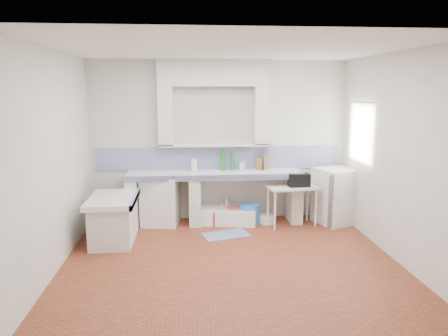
{
  "coord_description": "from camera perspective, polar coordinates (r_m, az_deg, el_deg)",
  "views": [
    {
      "loc": [
        -0.56,
        -5.52,
        2.31
      ],
      "look_at": [
        0.0,
        1.0,
        1.1
      ],
      "focal_mm": 34.42,
      "sensor_mm": 36.0,
      "label": 1
    }
  ],
  "objects": [
    {
      "name": "alcove_mass",
      "position": [
        7.41,
        -1.38,
        12.52
      ],
      "size": [
        1.9,
        0.25,
        0.45
      ],
      "primitive_type": "cube",
      "color": "silver",
      "rests_on": "ground"
    },
    {
      "name": "floor",
      "position": [
        6.01,
        0.83,
        -12.13
      ],
      "size": [
        4.5,
        4.5,
        0.0
      ],
      "primitive_type": "plane",
      "color": "brown",
      "rests_on": "ground"
    },
    {
      "name": "stove",
      "position": [
        7.49,
        -8.43,
        -4.2
      ],
      "size": [
        0.68,
        0.66,
        0.85
      ],
      "primitive_type": "cube",
      "rotation": [
        0.0,
        0.0,
        -0.14
      ],
      "color": "white",
      "rests_on": "ground"
    },
    {
      "name": "fridge",
      "position": [
        7.71,
        14.65,
        -3.6
      ],
      "size": [
        0.8,
        0.8,
        0.96
      ],
      "primitive_type": "cube",
      "rotation": [
        0.0,
        0.0,
        0.35
      ],
      "color": "white",
      "rests_on": "ground"
    },
    {
      "name": "counter_lip",
      "position": [
        7.1,
        -1.09,
        -1.31
      ],
      "size": [
        3.0,
        0.04,
        0.1
      ],
      "primitive_type": "cube",
      "color": "navy",
      "rests_on": "ground"
    },
    {
      "name": "water_bottle_b",
      "position": [
        7.7,
        0.41,
        -5.68
      ],
      "size": [
        0.11,
        0.11,
        0.33
      ],
      "primitive_type": "cylinder",
      "rotation": [
        0.0,
        0.0,
        0.26
      ],
      "color": "silver",
      "rests_on": "ground"
    },
    {
      "name": "green_bottle_b",
      "position": [
        7.51,
        1.16,
        0.86
      ],
      "size": [
        0.07,
        0.07,
        0.31
      ],
      "primitive_type": "cylinder",
      "rotation": [
        0.0,
        0.0,
        0.0
      ],
      "color": "#1C6E2A",
      "rests_on": "counter_slab"
    },
    {
      "name": "wall_back",
      "position": [
        7.59,
        -0.65,
        3.59
      ],
      "size": [
        4.5,
        0.0,
        4.5
      ],
      "primitive_type": "plane",
      "rotation": [
        1.57,
        0.0,
        0.0
      ],
      "color": "silver",
      "rests_on": "ground"
    },
    {
      "name": "basin_white",
      "position": [
        7.61,
        5.72,
        -6.77
      ],
      "size": [
        0.35,
        0.35,
        0.12
      ],
      "primitive_type": "cylinder",
      "rotation": [
        0.0,
        0.0,
        0.11
      ],
      "color": "white",
      "rests_on": "ground"
    },
    {
      "name": "rug",
      "position": [
        6.95,
        0.26,
        -8.87
      ],
      "size": [
        0.81,
        0.6,
        0.01
      ],
      "primitive_type": "cube",
      "rotation": [
        0.0,
        0.0,
        0.28
      ],
      "color": "#2B3B95",
      "rests_on": "ground"
    },
    {
      "name": "backsplash",
      "position": [
        7.62,
        -0.63,
        1.34
      ],
      "size": [
        4.27,
        0.03,
        0.4
      ],
      "primitive_type": "cube",
      "color": "navy",
      "rests_on": "ground"
    },
    {
      "name": "bucket_red",
      "position": [
        7.44,
        -1.25,
        -6.58
      ],
      "size": [
        0.32,
        0.32,
        0.25
      ],
      "primitive_type": "cylinder",
      "rotation": [
        0.0,
        0.0,
        -0.22
      ],
      "color": "#AB231E",
      "rests_on": "ground"
    },
    {
      "name": "peninsula_lip",
      "position": [
        6.67,
        -11.76,
        -4.06
      ],
      "size": [
        0.04,
        1.1,
        0.1
      ],
      "primitive_type": "cube",
      "color": "navy",
      "rests_on": "ground"
    },
    {
      "name": "bucket_blue",
      "position": [
        7.52,
        3.42,
        -6.07
      ],
      "size": [
        0.46,
        0.46,
        0.34
      ],
      "primitive_type": "cylinder",
      "rotation": [
        0.0,
        0.0,
        -0.32
      ],
      "color": "blue",
      "rests_on": "ground"
    },
    {
      "name": "water_bottle_a",
      "position": [
        7.7,
        -0.3,
        -5.81
      ],
      "size": [
        0.1,
        0.1,
        0.3
      ],
      "primitive_type": "cylinder",
      "rotation": [
        0.0,
        0.0,
        0.38
      ],
      "color": "silver",
      "rests_on": "ground"
    },
    {
      "name": "counter_pier_mid",
      "position": [
        7.46,
        -3.92,
        -4.3
      ],
      "size": [
        0.2,
        0.55,
        0.82
      ],
      "primitive_type": "cube",
      "color": "silver",
      "rests_on": "ground"
    },
    {
      "name": "wall_front",
      "position": [
        3.68,
        4.01,
        -3.85
      ],
      "size": [
        4.5,
        0.0,
        4.5
      ],
      "primitive_type": "plane",
      "rotation": [
        -1.57,
        0.0,
        0.0
      ],
      "color": "silver",
      "rests_on": "ground"
    },
    {
      "name": "side_table",
      "position": [
        7.44,
        8.98,
        -4.98
      ],
      "size": [
        0.88,
        0.57,
        0.04
      ],
      "primitive_type": "cube",
      "rotation": [
        0.0,
        0.0,
        0.14
      ],
      "color": "white",
      "rests_on": "ground"
    },
    {
      "name": "sink",
      "position": [
        7.55,
        0.48,
        -6.4
      ],
      "size": [
        1.06,
        0.69,
        0.23
      ],
      "primitive_type": "cube",
      "rotation": [
        0.0,
        0.0,
        -0.18
      ],
      "color": "white",
      "rests_on": "ground"
    },
    {
      "name": "counter_slab",
      "position": [
        7.38,
        -1.24,
        -0.86
      ],
      "size": [
        3.0,
        0.6,
        0.08
      ],
      "primitive_type": "cube",
      "color": "white",
      "rests_on": "ground"
    },
    {
      "name": "green_bottle_a",
      "position": [
        7.49,
        -0.13,
        1.04
      ],
      "size": [
        0.1,
        0.1,
        0.36
      ],
      "primitive_type": "cylinder",
      "rotation": [
        0.0,
        0.0,
        -0.36
      ],
      "color": "#1C6E2A",
      "rests_on": "counter_slab"
    },
    {
      "name": "counter_pier_right",
      "position": [
        7.69,
        9.27,
        -3.97
      ],
      "size": [
        0.2,
        0.55,
        0.82
      ],
      "primitive_type": "cube",
      "color": "silver",
      "rests_on": "ground"
    },
    {
      "name": "peninsula_base",
      "position": [
        6.82,
        -14.42,
        -6.92
      ],
      "size": [
        0.6,
        1.0,
        0.62
      ],
      "primitive_type": "cube",
      "color": "silver",
      "rests_on": "ground"
    },
    {
      "name": "ceiling",
      "position": [
        5.57,
        0.91,
        15.54
      ],
      "size": [
        4.5,
        4.5,
        0.0
      ],
      "primitive_type": "plane",
      "rotation": [
        3.14,
        0.0,
        0.0
      ],
      "color": "silver",
      "rests_on": "ground"
    },
    {
      "name": "cutting_board",
      "position": [
        7.6,
        5.55,
        0.84
      ],
      "size": [
        0.1,
        0.2,
        0.29
      ],
      "primitive_type": "cube",
      "rotation": [
        0.0,
        0.0,
        -0.39
      ],
      "color": "#986A3D",
      "rests_on": "counter_slab"
    },
    {
      "name": "paper_towel",
      "position": [
        7.45,
        -4.02,
        0.39
      ],
      "size": [
        0.13,
        0.13,
        0.22
      ],
      "primitive_type": "cylinder",
      "rotation": [
        0.0,
        0.0,
        -0.18
      ],
      "color": "white",
      "rests_on": "counter_slab"
    },
    {
      "name": "counter_pier_left",
      "position": [
        7.52,
        -11.96,
        -4.39
      ],
      "size": [
        0.2,
        0.55,
        0.82
      ],
      "primitive_type": "cube",
      "color": "silver",
      "rests_on": "ground"
    },
    {
      "name": "peninsula_top",
      "position": [
        6.72,
        -14.56,
        -4.07
      ],
      "size": [
        0.7,
        1.1,
        0.08
      ],
      "primitive_type": "cube",
      "color": "white",
      "rests_on": "ground"
    },
    {
      "name": "wall_left",
      "position": [
        5.84,
        -21.66,
        0.78
      ],
      "size": [
        0.0,
        4.5,
        4.5
      ],
      "primitive_type": "plane",
      "rotation": [
        1.57,
        0.0,
        1.57
      ],
      "color": "silver",
      "rests_on": "ground"
    },
    {
      "name": "black_bag",
      "position": [
        7.31,
        9.91,
        -1.6
      ],
      "size": [
        0.36,
        0.22,
        0.22
      ],
      "primitive_type": "cube",
      "rotation": [
        0.0,
        0.0,
        0.06
      ],
      "color": "black",
      "rests_on": "side_table"
    },
    {
      "name": "soap_bottle",
      "position": [
        7.54,
        2.45,
        0.44
      ],
      "size": [
        0.11,
        0.11,
        0.19
      ],
      "primitive_type": "imported",
      "rotation": [
        0.0,
        0.0,
        -0.32
      ],
      "color": "white",
      "rests_on": "counter_slab"
    },
    {
      "name": "window_frame",
      "position": [
        7.38,
        19.02,
        4.39
      ],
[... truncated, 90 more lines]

